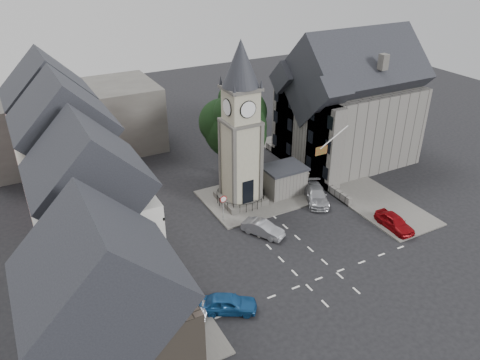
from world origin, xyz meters
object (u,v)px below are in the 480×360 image
stone_shelter (284,180)px  car_east_red (394,222)px  car_west_blue (228,303)px  pedestrian (308,179)px  clock_tower (241,127)px

stone_shelter → car_east_red: size_ratio=1.04×
car_west_blue → car_east_red: car_west_blue is taller
car_east_red → pedestrian: (-2.20, 10.61, 0.08)m
clock_tower → stone_shelter: clock_tower is taller
clock_tower → pedestrian: clock_tower is taller
car_west_blue → pedestrian: pedestrian is taller
car_east_red → clock_tower: bearing=134.6°
car_west_blue → pedestrian: (16.16, 12.87, 0.07)m
pedestrian → clock_tower: bearing=-38.2°
car_west_blue → pedestrian: 20.66m
car_east_red → pedestrian: bearing=103.5°
stone_shelter → car_east_red: stone_shelter is taller
stone_shelter → car_west_blue: size_ratio=1.03×
clock_tower → stone_shelter: (4.80, -0.49, -6.57)m
stone_shelter → pedestrian: stone_shelter is taller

